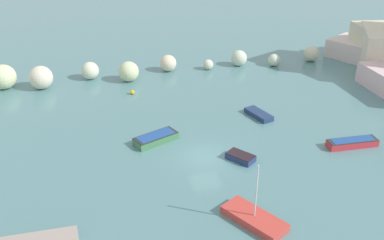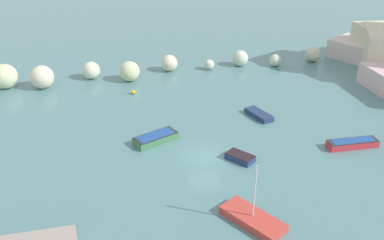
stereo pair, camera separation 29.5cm
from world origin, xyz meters
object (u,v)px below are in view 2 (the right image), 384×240
Objects in this scene: moored_boat_1 at (253,219)px; moored_boat_5 at (259,115)px; channel_buoy at (133,92)px; moored_boat_0 at (156,138)px; moored_boat_6 at (240,157)px; moored_boat_4 at (352,143)px.

moored_boat_1 reaches higher than moored_boat_5.
channel_buoy is 10.89m from moored_boat_0.
moored_boat_0 is at bearing -85.79° from channel_buoy.
moored_boat_1 reaches higher than moored_boat_0.
moored_boat_6 is (7.02, -15.41, 0.03)m from channel_buoy.
moored_boat_5 is at bearing -69.14° from moored_boat_6.
moored_boat_6 is at bearing -59.34° from moored_boat_0.
moored_boat_4 is 9.25m from moored_boat_5.
moored_boat_6 is (-4.34, -7.08, 0.02)m from moored_boat_5.
moored_boat_1 is (5.35, -22.89, 0.06)m from channel_buoy.
moored_boat_4 is 1.33× the size of moored_boat_5.
channel_buoy is 23.14m from moored_boat_4.
moored_boat_4 reaches higher than channel_buoy.
channel_buoy is 0.11× the size of moored_boat_0.
moored_boat_4 is at bearing -89.10° from moored_boat_1.
moored_boat_1 reaches higher than channel_buoy.
moored_boat_4 reaches higher than moored_boat_5.
moored_boat_5 is at bearing -53.40° from moored_boat_1.
channel_buoy is 23.51m from moored_boat_1.
moored_boat_6 is (6.22, -4.55, -0.09)m from moored_boat_0.
moored_boat_5 is (11.37, -8.33, 0.00)m from channel_buoy.
moored_boat_5 is (6.01, 14.56, -0.05)m from moored_boat_1.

